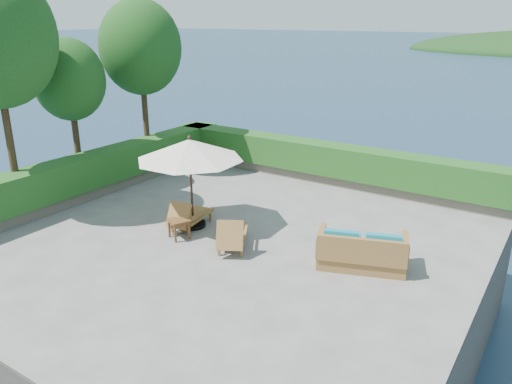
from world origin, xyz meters
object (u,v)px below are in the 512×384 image
Objects in this scene: side_table at (179,223)px; wicker_loveseat at (362,252)px; lounge_left at (189,216)px; lounge_right at (232,234)px; patio_umbrella at (190,150)px.

side_table is 4.64m from wicker_loveseat.
side_table is (0.21, -0.63, 0.06)m from lounge_left.
wicker_loveseat reaches higher than lounge_right.
lounge_right is at bearing -20.49° from lounge_left.
patio_umbrella is 1.78m from lounge_left.
lounge_left is 0.67m from side_table.
patio_umbrella is 2.27× the size of lounge_left.
side_table is 0.29× the size of wicker_loveseat.
wicker_loveseat reaches higher than lounge_left.
lounge_left is (-0.01, -0.16, -1.77)m from patio_umbrella.
side_table is at bearing 173.68° from wicker_loveseat.
lounge_left is at bearing 165.70° from wicker_loveseat.
wicker_loveseat is (3.04, 0.79, 0.01)m from lounge_right.
patio_umbrella reaches higher than side_table.
patio_umbrella is at bearing 163.78° from wicker_loveseat.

